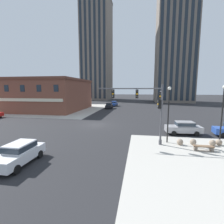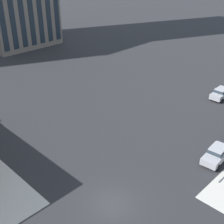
# 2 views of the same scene
# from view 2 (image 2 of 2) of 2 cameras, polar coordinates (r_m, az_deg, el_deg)

# --- Properties ---
(ground_plane) EXTENTS (320.00, 320.00, 0.00)m
(ground_plane) POSITION_cam_2_polar(r_m,az_deg,el_deg) (29.45, 0.01, -16.48)
(ground_plane) COLOR #262628
(car_cross_eastbound) EXTENTS (4.51, 2.12, 1.68)m
(car_cross_eastbound) POSITION_cam_2_polar(r_m,az_deg,el_deg) (35.68, 18.80, -7.23)
(car_cross_eastbound) COLOR #99999E
(car_cross_eastbound) RESTS_ON ground
(car_parked_curb) EXTENTS (4.41, 1.91, 1.68)m
(car_parked_curb) POSITION_cam_2_polar(r_m,az_deg,el_deg) (50.37, 19.52, 3.36)
(car_parked_curb) COLOR #99999E
(car_parked_curb) RESTS_ON ground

